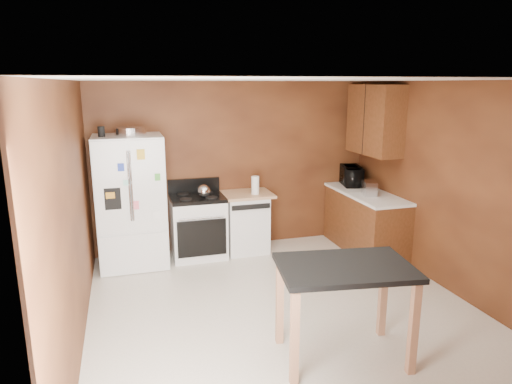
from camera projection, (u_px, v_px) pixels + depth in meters
name	position (u px, v px, depth m)	size (l,w,h in m)	color
floor	(284.00, 310.00, 5.09)	(4.50, 4.50, 0.00)	beige
ceiling	(288.00, 80.00, 4.50)	(4.50, 4.50, 0.00)	white
wall_back	(235.00, 166.00, 6.89)	(4.20, 4.20, 0.00)	brown
wall_front	(416.00, 295.00, 2.70)	(4.20, 4.20, 0.00)	brown
wall_left	(73.00, 218.00, 4.22)	(4.50, 4.50, 0.00)	brown
wall_right	(453.00, 189.00, 5.37)	(4.50, 4.50, 0.00)	brown
roasting_pan	(130.00, 131.00, 6.00)	(0.42, 0.42, 0.10)	silver
pen_cup	(101.00, 132.00, 5.82)	(0.09, 0.09, 0.13)	black
kettle	(204.00, 191.00, 6.40)	(0.18, 0.18, 0.18)	silver
paper_towel	(255.00, 185.00, 6.63)	(0.11, 0.11, 0.26)	white
green_canister	(255.00, 187.00, 6.84)	(0.11, 0.11, 0.12)	green
toaster	(369.00, 188.00, 6.54)	(0.17, 0.27, 0.20)	silver
microwave	(351.00, 177.00, 7.16)	(0.50, 0.34, 0.28)	black
refrigerator	(131.00, 202.00, 6.19)	(0.90, 0.80, 1.80)	white
gas_range	(198.00, 225.00, 6.60)	(0.76, 0.68, 1.10)	white
dishwasher	(245.00, 221.00, 6.82)	(0.78, 0.63, 0.89)	white
right_cabinets	(368.00, 191.00, 6.76)	(0.63, 1.58, 2.45)	brown
island	(344.00, 280.00, 4.05)	(1.27, 0.94, 0.91)	black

